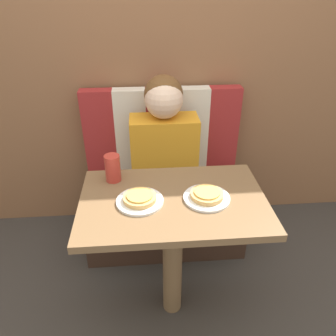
{
  "coord_description": "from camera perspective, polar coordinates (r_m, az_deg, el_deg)",
  "views": [
    {
      "loc": [
        -0.12,
        -1.19,
        1.62
      ],
      "look_at": [
        0.0,
        0.29,
        0.74
      ],
      "focal_mm": 35.0,
      "sensor_mm": 36.0,
      "label": 1
    }
  ],
  "objects": [
    {
      "name": "booth_backrest",
      "position": [
        2.18,
        -1.08,
        6.76
      ],
      "size": [
        1.02,
        0.09,
        0.55
      ],
      "color": "maroon",
      "rests_on": "booth_seat"
    },
    {
      "name": "wall_back",
      "position": [
        2.12,
        -1.43,
        21.99
      ],
      "size": [
        7.0,
        0.05,
        2.6
      ],
      "color": "brown",
      "rests_on": "ground_plane"
    },
    {
      "name": "booth_seat",
      "position": [
        2.25,
        -0.6,
        -7.36
      ],
      "size": [
        1.02,
        0.53,
        0.46
      ],
      "color": "#382319",
      "rests_on": "ground_plane"
    },
    {
      "name": "ground_plane",
      "position": [
        2.01,
        0.72,
        -22.81
      ],
      "size": [
        12.0,
        12.0,
        0.0
      ],
      "primitive_type": "plane",
      "color": "#38332D"
    },
    {
      "name": "plate_left",
      "position": [
        1.46,
        -4.92,
        -5.76
      ],
      "size": [
        0.21,
        0.21,
        0.01
      ],
      "color": "white",
      "rests_on": "dining_table"
    },
    {
      "name": "drinking_cup",
      "position": [
        1.6,
        -9.61,
        -0.02
      ],
      "size": [
        0.07,
        0.07,
        0.14
      ],
      "color": "#B23328",
      "rests_on": "dining_table"
    },
    {
      "name": "plate_right",
      "position": [
        1.49,
        6.73,
        -5.19
      ],
      "size": [
        0.21,
        0.21,
        0.01
      ],
      "color": "white",
      "rests_on": "dining_table"
    },
    {
      "name": "pizza_left",
      "position": [
        1.45,
        -4.95,
        -5.14
      ],
      "size": [
        0.15,
        0.15,
        0.03
      ],
      "color": "tan",
      "rests_on": "plate_left"
    },
    {
      "name": "dining_table",
      "position": [
        1.56,
        0.86,
        -9.25
      ],
      "size": [
        0.84,
        0.55,
        0.75
      ],
      "color": "brown",
      "rests_on": "ground_plane"
    },
    {
      "name": "pizza_right",
      "position": [
        1.48,
        6.78,
        -4.58
      ],
      "size": [
        0.15,
        0.15,
        0.03
      ],
      "color": "tan",
      "rests_on": "plate_right"
    },
    {
      "name": "person",
      "position": [
        1.95,
        -0.7,
        6.33
      ],
      "size": [
        0.4,
        0.25,
        0.68
      ],
      "color": "orange",
      "rests_on": "booth_seat"
    }
  ]
}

